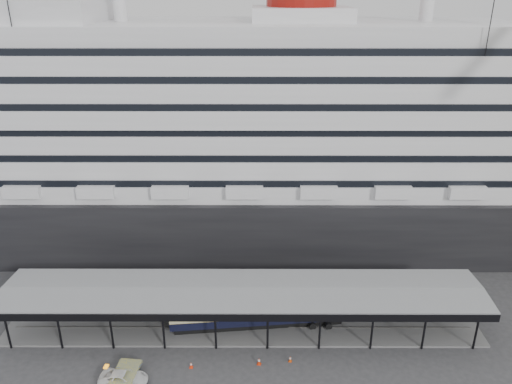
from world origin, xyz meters
TOP-DOWN VIEW (x-y plane):
  - ground at (0.00, 0.00)m, footprint 200.00×200.00m
  - cruise_ship at (0.05, 32.00)m, footprint 130.00×30.00m
  - platform_canopy at (0.00, 5.00)m, footprint 56.00×9.18m
  - port_truck at (-11.91, -4.53)m, footprint 5.16×2.78m
  - pullman_carriage at (1.85, 5.00)m, footprint 20.94×4.84m
  - traffic_cone_left at (-5.33, -2.17)m, footprint 0.40×0.40m
  - traffic_cone_mid at (1.93, -1.64)m, footprint 0.50×0.50m
  - traffic_cone_right at (5.31, -1.21)m, footprint 0.45×0.45m

SIDE VIEW (x-z plane):
  - ground at x=0.00m, z-range 0.00..0.00m
  - traffic_cone_right at x=5.31m, z-range 0.00..0.69m
  - traffic_cone_left at x=-5.33m, z-range 0.00..0.73m
  - traffic_cone_mid at x=1.93m, z-range 0.00..0.83m
  - port_truck at x=-11.91m, z-range 0.00..1.38m
  - platform_canopy at x=0.00m, z-range -0.29..5.01m
  - pullman_carriage at x=1.85m, z-range -7.70..12.69m
  - cruise_ship at x=0.05m, z-range -3.60..40.30m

